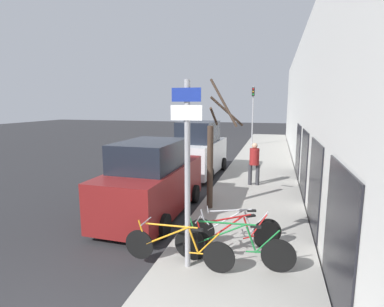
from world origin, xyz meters
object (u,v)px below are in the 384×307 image
at_px(bicycle_0, 177,248).
at_px(pedestrian_near, 254,161).
at_px(bicycle_1, 233,247).
at_px(parked_car_0, 153,181).
at_px(bicycle_3, 234,230).
at_px(street_tree, 212,157).
at_px(parked_car_1, 199,151).
at_px(traffic_light, 253,107).
at_px(bicycle_2, 233,237).
at_px(signpost, 187,169).

xyz_separation_m(bicycle_0, pedestrian_near, (1.01, 6.48, 0.59)).
bearing_deg(bicycle_1, parked_car_0, 48.42).
height_order(bicycle_3, parked_car_0, parked_car_0).
bearing_deg(pedestrian_near, bicycle_0, 74.56).
height_order(bicycle_0, bicycle_3, bicycle_3).
height_order(bicycle_1, street_tree, street_tree).
bearing_deg(parked_car_1, street_tree, -68.36).
relative_size(parked_car_1, street_tree, 1.08).
bearing_deg(bicycle_1, traffic_light, 3.99).
distance_m(bicycle_2, street_tree, 3.14).
distance_m(bicycle_3, parked_car_1, 7.47).
xyz_separation_m(signpost, pedestrian_near, (0.81, 6.45, -1.00)).
bearing_deg(street_tree, traffic_light, 89.88).
bearing_deg(parked_car_0, pedestrian_near, 54.46).
xyz_separation_m(bicycle_3, parked_car_1, (-2.60, 6.98, 0.61)).
relative_size(pedestrian_near, traffic_light, 0.37).
bearing_deg(bicycle_1, bicycle_2, 7.01).
xyz_separation_m(bicycle_0, traffic_light, (-0.01, 18.45, 2.51)).
relative_size(bicycle_0, parked_car_1, 0.55).
bearing_deg(bicycle_0, parked_car_0, 33.82).
relative_size(parked_car_0, traffic_light, 1.01).
bearing_deg(signpost, parked_car_0, 124.56).
xyz_separation_m(bicycle_3, street_tree, (-1.00, 2.30, 1.22)).
relative_size(signpost, bicycle_2, 1.92).
distance_m(bicycle_3, traffic_light, 17.50).
bearing_deg(traffic_light, parked_car_0, -96.22).
relative_size(bicycle_1, parked_car_1, 0.57).
relative_size(bicycle_2, parked_car_0, 0.41).
xyz_separation_m(signpost, traffic_light, (-0.20, 18.42, 0.92)).
relative_size(street_tree, traffic_light, 0.86).
bearing_deg(bicycle_2, signpost, 98.87).
distance_m(parked_car_1, traffic_light, 10.61).
bearing_deg(parked_car_1, signpost, -74.49).
distance_m(bicycle_1, parked_car_1, 8.31).
relative_size(bicycle_3, parked_car_1, 0.49).
height_order(bicycle_1, bicycle_3, bicycle_1).
relative_size(parked_car_0, parked_car_1, 1.09).
distance_m(parked_car_0, traffic_light, 15.87).
distance_m(signpost, bicycle_1, 1.81).
distance_m(signpost, pedestrian_near, 6.58).
bearing_deg(parked_car_0, bicycle_3, -30.61).
height_order(street_tree, traffic_light, traffic_light).
bearing_deg(parked_car_0, signpost, -54.52).
height_order(bicycle_0, street_tree, street_tree).
xyz_separation_m(bicycle_0, street_tree, (-0.04, 3.47, 1.22)).
distance_m(signpost, street_tree, 3.46).
height_order(bicycle_2, pedestrian_near, pedestrian_near).
bearing_deg(bicycle_2, bicycle_3, -29.15).
xyz_separation_m(bicycle_2, bicycle_3, (-0.03, 0.40, 0.00)).
distance_m(parked_car_1, street_tree, 4.98).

